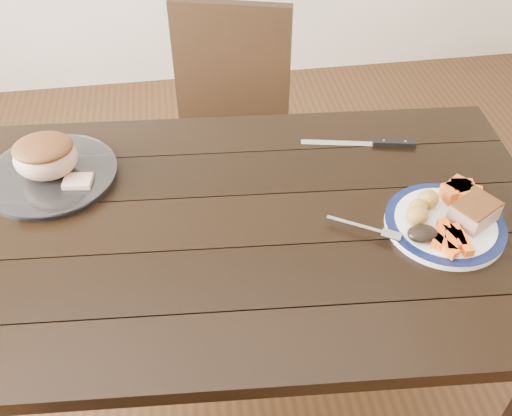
{
  "coord_description": "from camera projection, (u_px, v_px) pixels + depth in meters",
  "views": [
    {
      "loc": [
        -0.07,
        -0.99,
        1.71
      ],
      "look_at": [
        0.08,
        -0.02,
        0.8
      ],
      "focal_mm": 40.0,
      "sensor_mm": 36.0,
      "label": 1
    }
  ],
  "objects": [
    {
      "name": "dining_table",
      "position": [
        224.0,
        247.0,
        1.44
      ],
      "size": [
        1.66,
        1.02,
        0.75
      ],
      "rotation": [
        0.0,
        0.0,
        -0.08
      ],
      "color": "black",
      "rests_on": "ground"
    },
    {
      "name": "pumpkin_wedges",
      "position": [
        460.0,
        192.0,
        1.4
      ],
      "size": [
        0.1,
        0.1,
        0.04
      ],
      "color": "orange",
      "rests_on": "dinner_plate"
    },
    {
      "name": "serving_platter",
      "position": [
        52.0,
        176.0,
        1.49
      ],
      "size": [
        0.33,
        0.33,
        0.02
      ],
      "primitive_type": "cylinder",
      "color": "white",
      "rests_on": "dining_table"
    },
    {
      "name": "roast_joint",
      "position": [
        46.0,
        158.0,
        1.45
      ],
      "size": [
        0.16,
        0.14,
        0.11
      ],
      "primitive_type": "ellipsoid",
      "color": "tan",
      "rests_on": "serving_platter"
    },
    {
      "name": "dark_mushroom",
      "position": [
        422.0,
        234.0,
        1.29
      ],
      "size": [
        0.07,
        0.05,
        0.03
      ],
      "primitive_type": "ellipsoid",
      "color": "black",
      "rests_on": "dinner_plate"
    },
    {
      "name": "chair_far",
      "position": [
        228.0,
        124.0,
        2.07
      ],
      "size": [
        0.52,
        0.53,
        0.93
      ],
      "rotation": [
        0.0,
        0.0,
        2.86
      ],
      "color": "black",
      "rests_on": "ground"
    },
    {
      "name": "fork",
      "position": [
        369.0,
        229.0,
        1.33
      ],
      "size": [
        0.16,
        0.11,
        0.0
      ],
      "rotation": [
        0.0,
        0.0,
        -0.55
      ],
      "color": "silver",
      "rests_on": "dinner_plate"
    },
    {
      "name": "carrot_batons",
      "position": [
        451.0,
        239.0,
        1.29
      ],
      "size": [
        0.09,
        0.12,
        0.02
      ],
      "color": "#F25A14",
      "rests_on": "dinner_plate"
    },
    {
      "name": "roasted_potatoes",
      "position": [
        422.0,
        207.0,
        1.35
      ],
      "size": [
        0.1,
        0.1,
        0.05
      ],
      "color": "gold",
      "rests_on": "dinner_plate"
    },
    {
      "name": "carving_knife",
      "position": [
        380.0,
        143.0,
        1.6
      ],
      "size": [
        0.32,
        0.08,
        0.01
      ],
      "rotation": [
        0.0,
        0.0,
        -0.2
      ],
      "color": "silver",
      "rests_on": "dining_table"
    },
    {
      "name": "pork_slice",
      "position": [
        474.0,
        213.0,
        1.34
      ],
      "size": [
        0.13,
        0.12,
        0.04
      ],
      "primitive_type": "cube",
      "rotation": [
        0.0,
        0.0,
        0.52
      ],
      "color": "tan",
      "rests_on": "dinner_plate"
    },
    {
      "name": "ground",
      "position": [
        231.0,
        383.0,
        1.89
      ],
      "size": [
        4.0,
        4.0,
        0.0
      ],
      "primitive_type": "plane",
      "color": "#472B16",
      "rests_on": "ground"
    },
    {
      "name": "cut_slice",
      "position": [
        78.0,
        182.0,
        1.44
      ],
      "size": [
        0.08,
        0.06,
        0.02
      ],
      "primitive_type": "cube",
      "rotation": [
        0.0,
        0.0,
        -0.13
      ],
      "color": "tan",
      "rests_on": "serving_platter"
    },
    {
      "name": "dinner_plate",
      "position": [
        444.0,
        225.0,
        1.36
      ],
      "size": [
        0.28,
        0.28,
        0.02
      ],
      "primitive_type": "cylinder",
      "color": "white",
      "rests_on": "dining_table"
    },
    {
      "name": "plate_rim",
      "position": [
        445.0,
        222.0,
        1.35
      ],
      "size": [
        0.28,
        0.28,
        0.02
      ],
      "primitive_type": "torus",
      "color": "#0B133B",
      "rests_on": "dinner_plate"
    }
  ]
}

